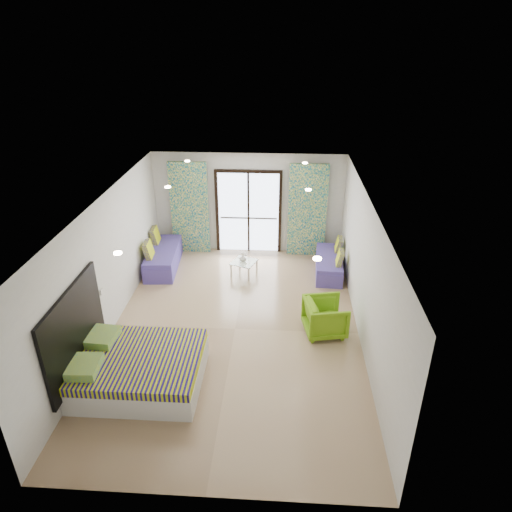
# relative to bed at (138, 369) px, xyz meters

# --- Properties ---
(floor) EXTENTS (5.00, 7.50, 0.01)m
(floor) POSITION_rel_bed_xyz_m (1.48, 1.68, -0.30)
(floor) COLOR #927657
(floor) RESTS_ON ground
(ceiling) EXTENTS (5.00, 7.50, 0.01)m
(ceiling) POSITION_rel_bed_xyz_m (1.48, 1.68, 2.40)
(ceiling) COLOR silver
(ceiling) RESTS_ON ground
(wall_back) EXTENTS (5.00, 0.01, 2.70)m
(wall_back) POSITION_rel_bed_xyz_m (1.48, 5.43, 1.05)
(wall_back) COLOR silver
(wall_back) RESTS_ON ground
(wall_front) EXTENTS (5.00, 0.01, 2.70)m
(wall_front) POSITION_rel_bed_xyz_m (1.48, -2.07, 1.05)
(wall_front) COLOR silver
(wall_front) RESTS_ON ground
(wall_left) EXTENTS (0.01, 7.50, 2.70)m
(wall_left) POSITION_rel_bed_xyz_m (-1.02, 1.68, 1.05)
(wall_left) COLOR silver
(wall_left) RESTS_ON ground
(wall_right) EXTENTS (0.01, 7.50, 2.70)m
(wall_right) POSITION_rel_bed_xyz_m (3.98, 1.68, 1.05)
(wall_right) COLOR silver
(wall_right) RESTS_ON ground
(balcony_door) EXTENTS (1.76, 0.08, 2.28)m
(balcony_door) POSITION_rel_bed_xyz_m (1.48, 5.40, 0.96)
(balcony_door) COLOR black
(balcony_door) RESTS_ON floor
(balcony_rail) EXTENTS (1.52, 0.03, 0.04)m
(balcony_rail) POSITION_rel_bed_xyz_m (1.48, 5.41, 0.65)
(balcony_rail) COLOR #595451
(balcony_rail) RESTS_ON balcony_door
(curtain_left) EXTENTS (1.00, 0.10, 2.50)m
(curtain_left) POSITION_rel_bed_xyz_m (-0.07, 5.25, 0.95)
(curtain_left) COLOR silver
(curtain_left) RESTS_ON floor
(curtain_right) EXTENTS (1.00, 0.10, 2.50)m
(curtain_right) POSITION_rel_bed_xyz_m (3.03, 5.25, 0.95)
(curtain_right) COLOR silver
(curtain_right) RESTS_ON floor
(downlight_a) EXTENTS (0.12, 0.12, 0.02)m
(downlight_a) POSITION_rel_bed_xyz_m (0.08, -0.32, 2.37)
(downlight_a) COLOR #FFE0B2
(downlight_a) RESTS_ON ceiling
(downlight_b) EXTENTS (0.12, 0.12, 0.02)m
(downlight_b) POSITION_rel_bed_xyz_m (2.88, -0.32, 2.37)
(downlight_b) COLOR #FFE0B2
(downlight_b) RESTS_ON ceiling
(downlight_c) EXTENTS (0.12, 0.12, 0.02)m
(downlight_c) POSITION_rel_bed_xyz_m (0.08, 2.68, 2.37)
(downlight_c) COLOR #FFE0B2
(downlight_c) RESTS_ON ceiling
(downlight_d) EXTENTS (0.12, 0.12, 0.02)m
(downlight_d) POSITION_rel_bed_xyz_m (2.88, 2.68, 2.37)
(downlight_d) COLOR #FFE0B2
(downlight_d) RESTS_ON ceiling
(downlight_e) EXTENTS (0.12, 0.12, 0.02)m
(downlight_e) POSITION_rel_bed_xyz_m (0.08, 4.68, 2.37)
(downlight_e) COLOR #FFE0B2
(downlight_e) RESTS_ON ceiling
(downlight_f) EXTENTS (0.12, 0.12, 0.02)m
(downlight_f) POSITION_rel_bed_xyz_m (2.88, 4.68, 2.37)
(downlight_f) COLOR #FFE0B2
(downlight_f) RESTS_ON ceiling
(headboard) EXTENTS (0.06, 2.10, 1.50)m
(headboard) POSITION_rel_bed_xyz_m (-0.98, 0.00, 0.75)
(headboard) COLOR black
(headboard) RESTS_ON floor
(switch_plate) EXTENTS (0.02, 0.10, 0.10)m
(switch_plate) POSITION_rel_bed_xyz_m (-0.99, 1.25, 0.75)
(switch_plate) COLOR silver
(switch_plate) RESTS_ON wall_left
(bed) EXTENTS (2.08, 1.70, 0.72)m
(bed) POSITION_rel_bed_xyz_m (0.00, 0.00, 0.00)
(bed) COLOR silver
(bed) RESTS_ON floor
(daybed_left) EXTENTS (0.84, 1.89, 0.91)m
(daybed_left) POSITION_rel_bed_xyz_m (-0.64, 4.27, -0.02)
(daybed_left) COLOR #4E4098
(daybed_left) RESTS_ON floor
(daybed_right) EXTENTS (0.72, 1.65, 0.80)m
(daybed_right) POSITION_rel_bed_xyz_m (3.59, 4.23, -0.05)
(daybed_right) COLOR #4E4098
(daybed_right) RESTS_ON floor
(coffee_table) EXTENTS (0.71, 0.71, 0.63)m
(coffee_table) POSITION_rel_bed_xyz_m (1.47, 3.99, 0.02)
(coffee_table) COLOR silver
(coffee_table) RESTS_ON floor
(vase) EXTENTS (0.23, 0.23, 0.18)m
(vase) POSITION_rel_bed_xyz_m (1.45, 4.00, 0.15)
(vase) COLOR white
(vase) RESTS_ON coffee_table
(armchair) EXTENTS (0.86, 0.90, 0.80)m
(armchair) POSITION_rel_bed_xyz_m (3.29, 1.68, 0.10)
(armchair) COLOR #70AA16
(armchair) RESTS_ON floor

